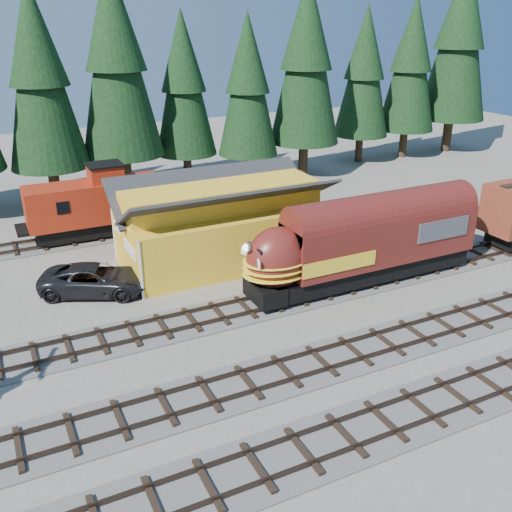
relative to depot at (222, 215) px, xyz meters
name	(u,v)px	position (x,y,z in m)	size (l,w,h in m)	color
ground	(310,339)	(0.00, -10.50, -2.96)	(120.00, 120.00, 0.00)	#6B665B
track_siding	(417,269)	(10.00, -6.50, -2.90)	(68.00, 3.20, 0.33)	#4C4947
track_main_south	(495,311)	(10.00, -12.50, -2.90)	(68.00, 3.20, 0.33)	#4C4947
track_spur	(41,245)	(-10.00, 7.50, -2.90)	(32.00, 3.20, 0.33)	#4C4947
depot	(222,215)	(0.00, 0.00, 0.00)	(12.80, 7.00, 5.30)	gold
conifer_backdrop	(202,66)	(4.72, 14.76, 7.41)	(80.48, 23.71, 17.33)	black
locomotive	(358,246)	(5.45, -6.50, -0.63)	(14.50, 2.88, 3.94)	black
caboose	(96,205)	(-6.13, 7.50, -0.62)	(8.95, 2.60, 4.66)	black
pickup_truck_a	(95,279)	(-8.11, -1.10, -2.14)	(2.73, 5.92, 1.64)	black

